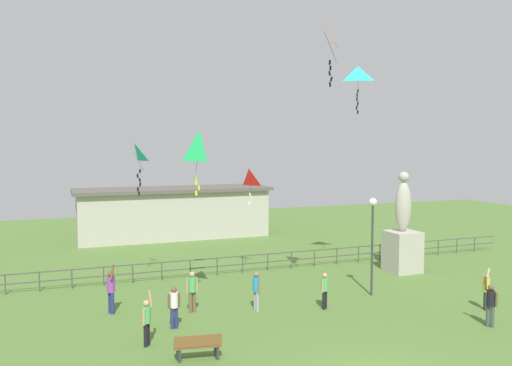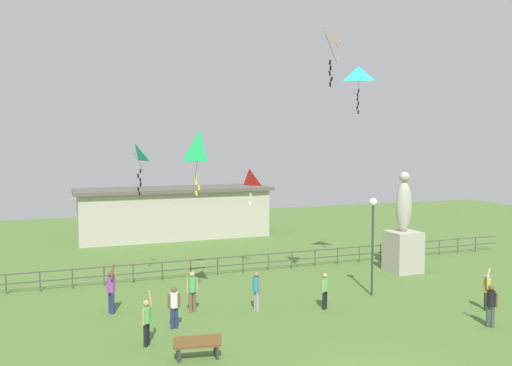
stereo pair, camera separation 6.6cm
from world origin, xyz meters
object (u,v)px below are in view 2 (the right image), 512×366
statue_monument (403,239)px  person_5 (111,288)px  park_bench (197,346)px  person_3 (174,304)px  kite_1 (249,179)px  person_6 (146,319)px  person_7 (325,288)px  kite_3 (325,33)px  person_0 (491,302)px  person_4 (192,289)px  kite_0 (135,156)px  kite_4 (200,148)px  lamppost (373,225)px  kite_2 (358,77)px  person_2 (257,288)px

statue_monument → person_5: statue_monument is taller
park_bench → person_3: bearing=92.0°
park_bench → kite_1: bearing=61.4°
person_6 → person_7: (7.55, 1.42, -0.06)m
kite_1 → kite_3: kite_3 is taller
kite_1 → person_3: bearing=-129.5°
person_0 → person_4: size_ratio=1.12×
person_5 → kite_0: kite_0 is taller
person_6 → kite_4: bearing=52.2°
park_bench → person_3: size_ratio=0.98×
lamppost → person_3: (-9.27, -1.08, -2.32)m
park_bench → kite_3: bearing=28.9°
park_bench → kite_2: (10.75, 8.13, 9.90)m
person_6 → person_7: bearing=10.6°
kite_3 → kite_4: bearing=157.8°
person_2 → person_6: 5.29m
person_2 → person_6: person_6 is taller
kite_0 → lamppost: bearing=-31.0°
statue_monument → person_3: statue_monument is taller
person_3 → kite_3: 12.23m
person_4 → person_5: size_ratio=0.82×
park_bench → kite_4: 8.37m
park_bench → kite_3: size_ratio=0.54×
person_2 → kite_3: (2.77, -0.50, 10.41)m
lamppost → person_5: (-11.29, 1.53, -2.20)m
kite_1 → person_2: bearing=-107.1°
kite_0 → kite_1: bearing=-4.6°
person_4 → kite_2: size_ratio=0.69×
person_0 → statue_monument: bearing=75.0°
person_3 → kite_4: bearing=55.0°
kite_1 → kite_0: bearing=175.4°
lamppost → person_2: (-5.67, -0.22, -2.29)m
person_6 → person_3: bearing=47.7°
statue_monument → person_5: bearing=-173.6°
person_4 → person_6: 3.74m
lamppost → person_5: 11.60m
person_4 → person_7: 5.47m
kite_1 → kite_2: 7.80m
person_2 → kite_4: bearing=143.8°
person_5 → park_bench: bearing=-69.5°
statue_monument → person_7: statue_monument is taller
person_4 → kite_1: 7.61m
person_2 → person_3: bearing=-166.5°
statue_monument → person_0: (-2.24, -8.35, -0.83)m
person_3 → kite_4: size_ratio=0.58×
park_bench → person_2: (3.49, 3.96, 0.47)m
statue_monument → kite_1: bearing=165.3°
statue_monument → kite_0: bearing=169.4°
person_6 → kite_1: size_ratio=0.99×
person_2 → person_3: size_ratio=1.03×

